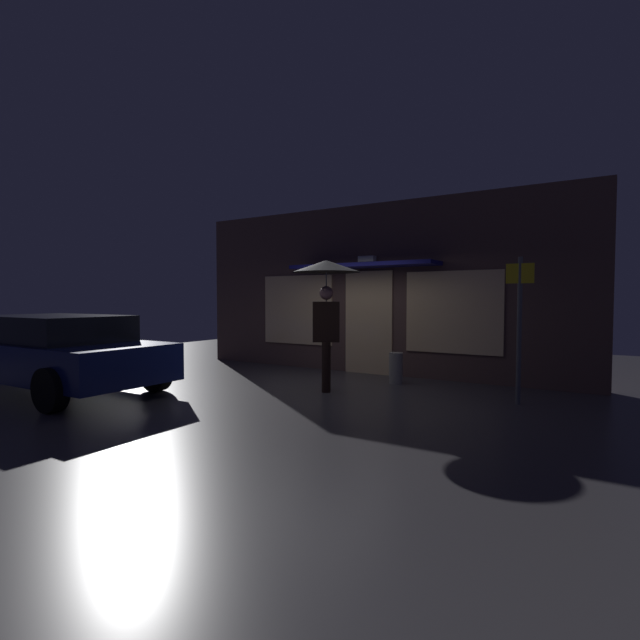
% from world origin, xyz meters
% --- Properties ---
extents(ground_plane, '(18.00, 18.00, 0.00)m').
position_xyz_m(ground_plane, '(0.00, 0.00, 0.00)').
color(ground_plane, '#423F44').
extents(building_facade, '(8.93, 1.00, 3.63)m').
position_xyz_m(building_facade, '(-0.00, 2.34, 1.80)').
color(building_facade, brown).
rests_on(building_facade, ground).
extents(person_with_umbrella, '(1.18, 1.18, 2.27)m').
position_xyz_m(person_with_umbrella, '(0.26, 0.03, 1.81)').
color(person_with_umbrella, black).
rests_on(person_with_umbrella, ground).
extents(parked_car, '(4.40, 2.10, 1.32)m').
position_xyz_m(parked_car, '(-3.72, -2.49, 0.69)').
color(parked_car, navy).
rests_on(parked_car, ground).
extents(street_sign_post, '(0.40, 0.07, 2.24)m').
position_xyz_m(street_sign_post, '(3.27, 0.71, 1.28)').
color(street_sign_post, '#595B60').
rests_on(street_sign_post, ground).
extents(sidewalk_bollard, '(0.26, 0.26, 0.59)m').
position_xyz_m(sidewalk_bollard, '(1.00, 1.34, 0.30)').
color(sidewalk_bollard, '#9E998E').
rests_on(sidewalk_bollard, ground).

